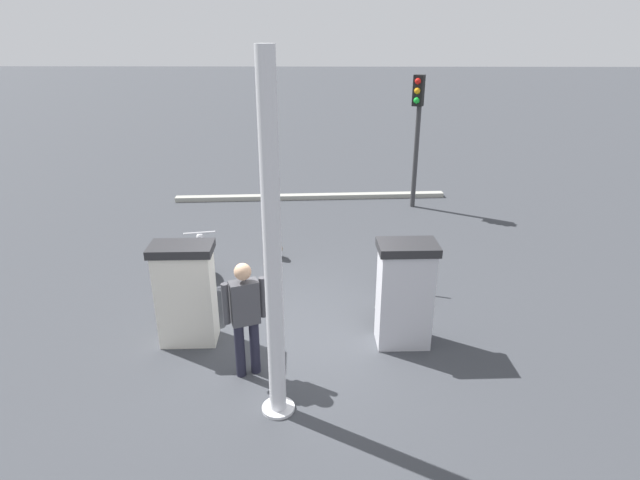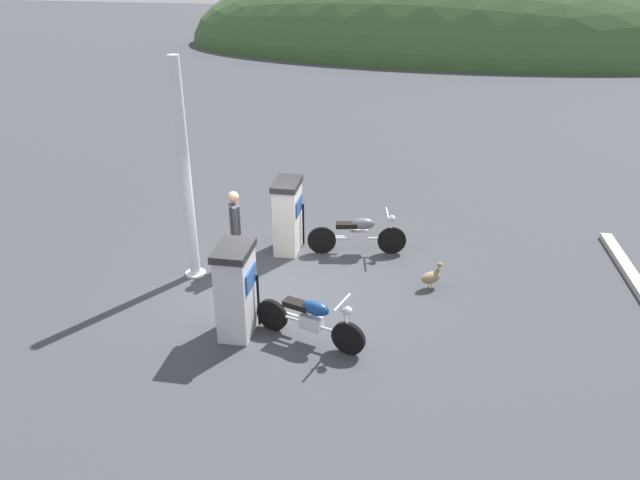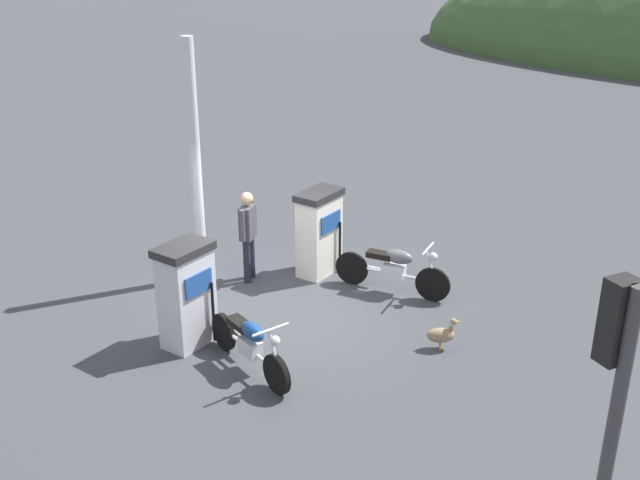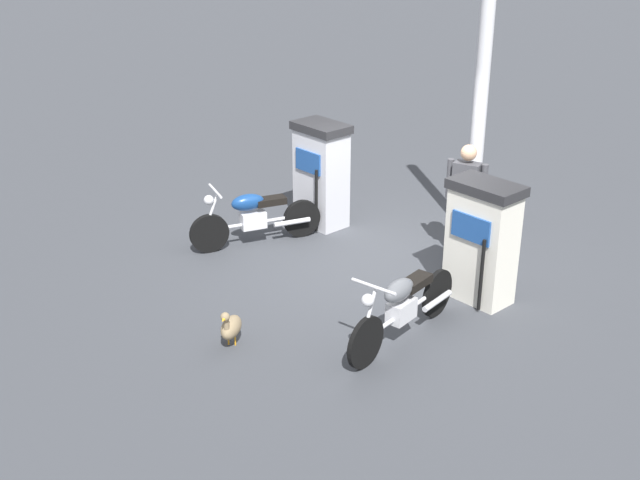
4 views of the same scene
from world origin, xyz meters
TOP-DOWN VIEW (x-y plane):
  - ground_plane at (0.00, 0.00)m, footprint 120.00×120.00m
  - fuel_pump_near at (-0.31, -1.56)m, footprint 0.60×0.85m
  - fuel_pump_far at (-0.31, 1.57)m, footprint 0.57×0.90m
  - motorcycle_near_pump at (0.92, -1.56)m, footprint 1.92×0.79m
  - motorcycle_far_pump at (1.16, 1.72)m, footprint 2.02×0.65m
  - attendant_person at (-1.10, 0.59)m, footprint 0.32×0.56m
  - wandering_duck at (2.73, 0.59)m, footprint 0.46×0.42m
  - roadside_traffic_light at (5.97, -2.63)m, footprint 0.40×0.30m
  - canopy_support_pole at (-1.81, 0.12)m, footprint 0.40×0.40m

SIDE VIEW (x-z plane):
  - ground_plane at x=0.00m, z-range 0.00..0.00m
  - wandering_duck at x=2.73m, z-range -0.01..0.50m
  - motorcycle_near_pump at x=0.92m, z-range -0.03..0.89m
  - motorcycle_far_pump at x=1.16m, z-range 0.00..0.93m
  - fuel_pump_far at x=-0.31m, z-range 0.01..1.55m
  - fuel_pump_near at x=-0.31m, z-range 0.01..1.60m
  - attendant_person at x=-1.10m, z-range 0.12..1.74m
  - canopy_support_pole at x=-1.81m, z-range -0.08..4.10m
  - roadside_traffic_light at x=5.97m, z-range 0.63..3.92m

